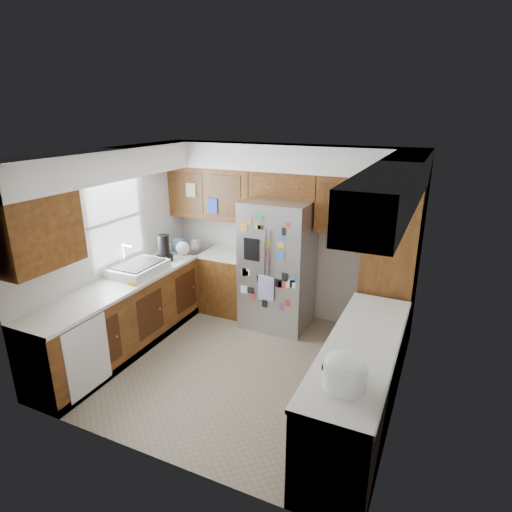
{
  "coord_description": "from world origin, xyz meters",
  "views": [
    {
      "loc": [
        2.05,
        -3.96,
        2.93
      ],
      "look_at": [
        0.06,
        0.35,
        1.3
      ],
      "focal_mm": 30.0,
      "sensor_mm": 36.0,
      "label": 1
    }
  ],
  "objects_px": {
    "pantry": "(390,270)",
    "paper_towel": "(340,364)",
    "fridge": "(278,264)",
    "rice_cooker": "(345,369)"
  },
  "relations": [
    {
      "from": "fridge",
      "to": "paper_towel",
      "type": "xyz_separation_m",
      "value": [
        1.43,
        -2.27,
        0.14
      ]
    },
    {
      "from": "paper_towel",
      "to": "rice_cooker",
      "type": "bearing_deg",
      "value": -55.87
    },
    {
      "from": "pantry",
      "to": "paper_towel",
      "type": "bearing_deg",
      "value": -91.71
    },
    {
      "from": "pantry",
      "to": "paper_towel",
      "type": "distance_m",
      "value": 2.21
    },
    {
      "from": "fridge",
      "to": "paper_towel",
      "type": "bearing_deg",
      "value": -57.68
    },
    {
      "from": "fridge",
      "to": "paper_towel",
      "type": "height_order",
      "value": "fridge"
    },
    {
      "from": "rice_cooker",
      "to": "paper_towel",
      "type": "xyz_separation_m",
      "value": [
        -0.07,
        0.1,
        -0.03
      ]
    },
    {
      "from": "pantry",
      "to": "fridge",
      "type": "height_order",
      "value": "pantry"
    },
    {
      "from": "paper_towel",
      "to": "pantry",
      "type": "bearing_deg",
      "value": 88.29
    },
    {
      "from": "pantry",
      "to": "rice_cooker",
      "type": "distance_m",
      "value": 2.31
    }
  ]
}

